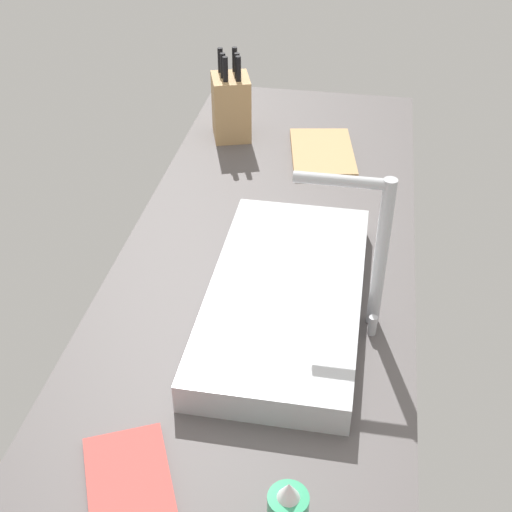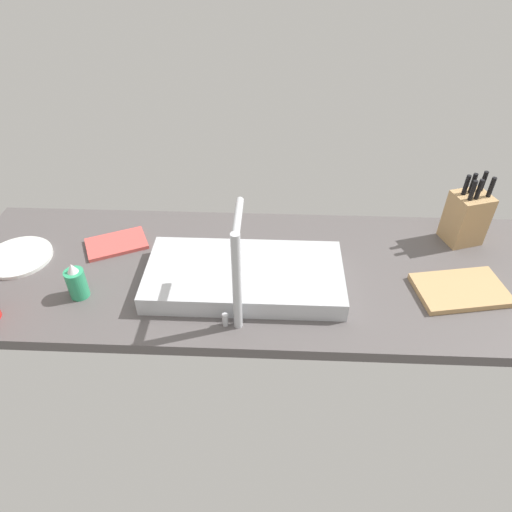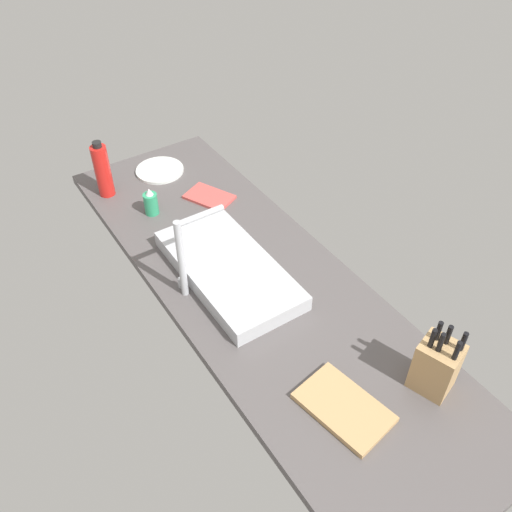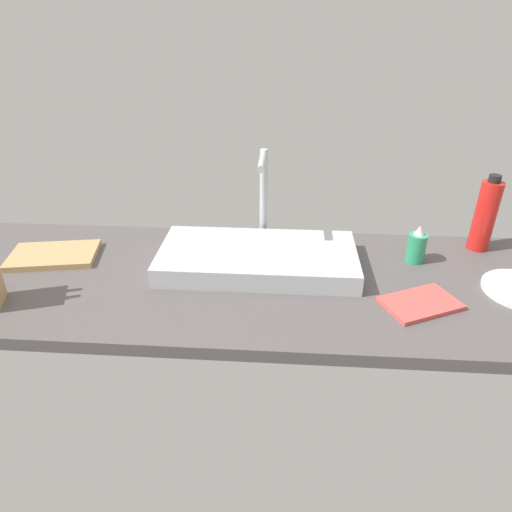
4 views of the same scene
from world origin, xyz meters
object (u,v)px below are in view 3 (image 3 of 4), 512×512
object	(u,v)px
water_bottle	(103,170)
dinner_plate	(160,170)
faucet	(186,250)
cutting_board	(344,407)
knife_block	(436,366)
sink_basin	(229,269)
dish_towel	(209,197)
soap_bottle	(151,203)

from	to	relation	value
water_bottle	dinner_plate	distance (cm)	27.82
faucet	cutting_board	xyz separation A→B (cm)	(-63.84, -13.67, -17.56)
faucet	knife_block	xyz separation A→B (cm)	(-71.21, -39.65, -9.41)
knife_block	cutting_board	distance (cm)	28.20
sink_basin	dish_towel	world-z (taller)	sink_basin
soap_bottle	dinner_plate	bearing A→B (deg)	-31.57
water_bottle	dish_towel	bearing A→B (deg)	-127.65
knife_block	dinner_plate	world-z (taller)	knife_block
knife_block	soap_bottle	bearing A→B (deg)	-2.58
sink_basin	dinner_plate	bearing A→B (deg)	-6.77
sink_basin	dinner_plate	distance (cm)	73.05
faucet	cutting_board	world-z (taller)	faucet
dish_towel	water_bottle	bearing A→B (deg)	52.35
knife_block	water_bottle	bearing A→B (deg)	-1.09
cutting_board	sink_basin	bearing A→B (deg)	-0.91
knife_block	soap_bottle	world-z (taller)	knife_block
knife_block	dinner_plate	xyz separation A→B (cm)	(142.88, 16.37, -8.44)
sink_basin	soap_bottle	bearing A→B (deg)	8.31
cutting_board	soap_bottle	world-z (taller)	soap_bottle
knife_block	cutting_board	world-z (taller)	knife_block
faucet	dinner_plate	size ratio (longest dim) A/B	1.48
water_bottle	dinner_plate	size ratio (longest dim) A/B	1.17
cutting_board	dish_towel	world-z (taller)	cutting_board
dinner_plate	dish_towel	bearing A→B (deg)	-164.12
faucet	soap_bottle	world-z (taller)	faucet
knife_block	water_bottle	xyz separation A→B (cm)	(139.74, 41.80, 2.38)
dinner_plate	faucet	bearing A→B (deg)	162.01
cutting_board	water_bottle	world-z (taller)	water_bottle
sink_basin	dish_towel	bearing A→B (deg)	-21.30
cutting_board	dish_towel	xyz separation A→B (cm)	(106.35, -17.90, -0.30)
sink_basin	soap_bottle	xyz separation A→B (cm)	(47.27, 6.90, 2.02)
knife_block	soap_bottle	size ratio (longest dim) A/B	2.03
knife_block	water_bottle	world-z (taller)	water_bottle
sink_basin	water_bottle	world-z (taller)	water_bottle
water_bottle	dinner_plate	bearing A→B (deg)	-82.95
cutting_board	dinner_plate	distance (cm)	135.85
water_bottle	dish_towel	size ratio (longest dim) A/B	1.28
soap_bottle	water_bottle	size ratio (longest dim) A/B	0.48
knife_block	cutting_board	size ratio (longest dim) A/B	0.93
water_bottle	dish_towel	distance (cm)	43.95
soap_bottle	dish_towel	distance (cm)	24.51
knife_block	dish_towel	size ratio (longest dim) A/B	1.25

